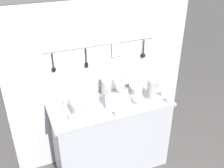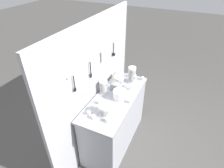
{
  "view_description": "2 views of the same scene",
  "coord_description": "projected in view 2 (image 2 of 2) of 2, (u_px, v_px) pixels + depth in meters",
  "views": [
    {
      "loc": [
        -0.9,
        -2.23,
        2.51
      ],
      "look_at": [
        0.02,
        0.02,
        1.14
      ],
      "focal_mm": 42.0,
      "sensor_mm": 36.0,
      "label": 1
    },
    {
      "loc": [
        -1.92,
        -0.84,
        2.55
      ],
      "look_at": [
        -0.02,
        0.04,
        1.13
      ],
      "focal_mm": 30.0,
      "sensor_mm": 36.0,
      "label": 2
    }
  ],
  "objects": [
    {
      "name": "steel_mixing_bowl",
      "position": [
        128.0,
        87.0,
        2.84
      ],
      "size": [
        0.12,
        0.12,
        0.03
      ],
      "color": "#93969E",
      "rests_on": "counter"
    },
    {
      "name": "counter",
      "position": [
        115.0,
        120.0,
        2.91
      ],
      "size": [
        1.35,
        0.55,
        0.91
      ],
      "color": "#9EA0A8",
      "rests_on": "ground"
    },
    {
      "name": "bowl_stack_short_front",
      "position": [
        132.0,
        75.0,
        2.92
      ],
      "size": [
        0.12,
        0.12,
        0.26
      ],
      "color": "white",
      "rests_on": "counter"
    },
    {
      "name": "ground_plane",
      "position": [
        115.0,
        139.0,
        3.17
      ],
      "size": [
        20.0,
        20.0,
        0.0
      ],
      "primitive_type": "plane",
      "color": "#514F4C"
    },
    {
      "name": "cup_front_left",
      "position": [
        130.0,
        101.0,
        2.54
      ],
      "size": [
        0.05,
        0.05,
        0.05
      ],
      "color": "white",
      "rests_on": "counter"
    },
    {
      "name": "cup_mid_row",
      "position": [
        93.0,
        117.0,
        2.29
      ],
      "size": [
        0.05,
        0.05,
        0.05
      ],
      "color": "white",
      "rests_on": "counter"
    },
    {
      "name": "cup_back_right",
      "position": [
        107.0,
        120.0,
        2.25
      ],
      "size": [
        0.05,
        0.05,
        0.05
      ],
      "color": "white",
      "rests_on": "counter"
    },
    {
      "name": "back_wall",
      "position": [
        96.0,
        87.0,
        2.72
      ],
      "size": [
        2.15,
        0.09,
        1.98
      ],
      "color": "#B2B2B7",
      "rests_on": "ground"
    },
    {
      "name": "cup_back_left",
      "position": [
        129.0,
        75.0,
        3.1
      ],
      "size": [
        0.05,
        0.05,
        0.05
      ],
      "color": "white",
      "rests_on": "counter"
    },
    {
      "name": "bowl_stack_wide_centre",
      "position": [
        105.0,
        110.0,
        2.33
      ],
      "size": [
        0.16,
        0.16,
        0.14
      ],
      "color": "white",
      "rests_on": "counter"
    },
    {
      "name": "cup_edge_near",
      "position": [
        100.0,
        102.0,
        2.53
      ],
      "size": [
        0.05,
        0.05,
        0.05
      ],
      "color": "white",
      "rests_on": "counter"
    },
    {
      "name": "bowl_stack_tall_left",
      "position": [
        119.0,
        80.0,
        2.93
      ],
      "size": [
        0.17,
        0.17,
        0.11
      ],
      "color": "white",
      "rests_on": "counter"
    },
    {
      "name": "plate_stack",
      "position": [
        120.0,
        94.0,
        2.61
      ],
      "size": [
        0.19,
        0.19,
        0.12
      ],
      "color": "white",
      "rests_on": "counter"
    },
    {
      "name": "cup_edge_far",
      "position": [
        89.0,
        113.0,
        2.35
      ],
      "size": [
        0.05,
        0.05,
        0.05
      ],
      "color": "white",
      "rests_on": "counter"
    },
    {
      "name": "cup_centre",
      "position": [
        143.0,
        78.0,
        3.02
      ],
      "size": [
        0.05,
        0.05,
        0.05
      ],
      "color": "white",
      "rests_on": "counter"
    },
    {
      "name": "cup_by_caddy",
      "position": [
        135.0,
        76.0,
        3.08
      ],
      "size": [
        0.05,
        0.05,
        0.05
      ],
      "color": "white",
      "rests_on": "counter"
    },
    {
      "name": "bowl_stack_nested_right",
      "position": [
        103.0,
        87.0,
        2.69
      ],
      "size": [
        0.12,
        0.12,
        0.21
      ],
      "color": "white",
      "rests_on": "counter"
    },
    {
      "name": "cutlery_caddy",
      "position": [
        115.0,
        86.0,
        2.77
      ],
      "size": [
        0.11,
        0.11,
        0.27
      ],
      "color": "#93969E",
      "rests_on": "counter"
    }
  ]
}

